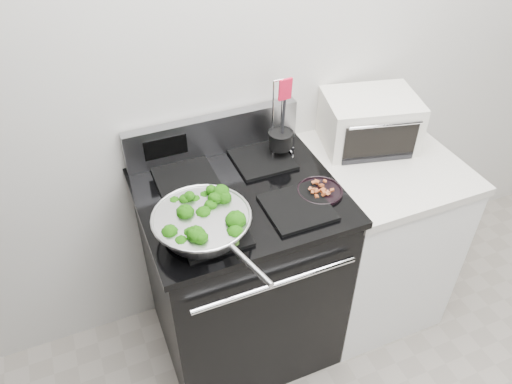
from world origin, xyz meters
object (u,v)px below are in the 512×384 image
utensil_holder (280,144)px  gas_range (241,271)px  skillet (202,223)px  toaster_oven (369,121)px  bacon_plate (320,189)px

utensil_holder → gas_range: bearing=-151.0°
skillet → utensil_holder: (0.45, 0.33, 0.01)m
gas_range → skillet: (-0.20, -0.17, 0.52)m
skillet → toaster_oven: (0.88, 0.31, 0.03)m
gas_range → utensil_holder: utensil_holder is taller
skillet → gas_range: bearing=23.9°
skillet → toaster_oven: 0.94m
gas_range → toaster_oven: (0.68, 0.15, 0.55)m
gas_range → utensil_holder: size_ratio=3.04×
gas_range → bacon_plate: gas_range is taller
gas_range → bacon_plate: (0.30, -0.12, 0.48)m
gas_range → utensil_holder: bearing=32.8°
bacon_plate → utensil_holder: utensil_holder is taller
skillet → bacon_plate: 0.50m
skillet → toaster_oven: size_ratio=1.21×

